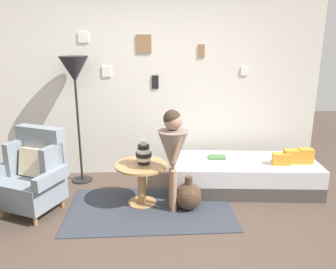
{
  "coord_description": "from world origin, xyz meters",
  "views": [
    {
      "loc": [
        -0.08,
        -2.9,
        1.96
      ],
      "look_at": [
        0.15,
        0.95,
        0.85
      ],
      "focal_mm": 36.16,
      "sensor_mm": 36.0,
      "label": 1
    }
  ],
  "objects_px": {
    "vase_striped": "(144,154)",
    "side_table": "(142,175)",
    "armchair": "(34,175)",
    "demijohn_near": "(188,196)",
    "book_on_daybed": "(217,157)",
    "floor_lamp": "(75,75)",
    "person_child": "(173,147)",
    "daybed": "(243,175)"
  },
  "relations": [
    {
      "from": "vase_striped",
      "to": "person_child",
      "type": "height_order",
      "value": "person_child"
    },
    {
      "from": "armchair",
      "to": "person_child",
      "type": "xyz_separation_m",
      "value": [
        1.6,
        -0.11,
        0.34
      ]
    },
    {
      "from": "book_on_daybed",
      "to": "person_child",
      "type": "bearing_deg",
      "value": -135.5
    },
    {
      "from": "floor_lamp",
      "to": "book_on_daybed",
      "type": "bearing_deg",
      "value": -8.88
    },
    {
      "from": "daybed",
      "to": "side_table",
      "type": "distance_m",
      "value": 1.39
    },
    {
      "from": "daybed",
      "to": "floor_lamp",
      "type": "relative_size",
      "value": 1.13
    },
    {
      "from": "armchair",
      "to": "vase_striped",
      "type": "relative_size",
      "value": 3.29
    },
    {
      "from": "vase_striped",
      "to": "person_child",
      "type": "distance_m",
      "value": 0.41
    },
    {
      "from": "book_on_daybed",
      "to": "side_table",
      "type": "bearing_deg",
      "value": -155.71
    },
    {
      "from": "side_table",
      "to": "vase_striped",
      "type": "xyz_separation_m",
      "value": [
        0.03,
        0.01,
        0.26
      ]
    },
    {
      "from": "side_table",
      "to": "person_child",
      "type": "distance_m",
      "value": 0.57
    },
    {
      "from": "floor_lamp",
      "to": "demijohn_near",
      "type": "distance_m",
      "value": 2.14
    },
    {
      "from": "vase_striped",
      "to": "side_table",
      "type": "bearing_deg",
      "value": -161.22
    },
    {
      "from": "side_table",
      "to": "daybed",
      "type": "bearing_deg",
      "value": 14.44
    },
    {
      "from": "armchair",
      "to": "person_child",
      "type": "distance_m",
      "value": 1.64
    },
    {
      "from": "daybed",
      "to": "demijohn_near",
      "type": "bearing_deg",
      "value": -147.31
    },
    {
      "from": "daybed",
      "to": "armchair",
      "type": "bearing_deg",
      "value": -170.85
    },
    {
      "from": "armchair",
      "to": "floor_lamp",
      "type": "bearing_deg",
      "value": 65.18
    },
    {
      "from": "side_table",
      "to": "book_on_daybed",
      "type": "relative_size",
      "value": 2.84
    },
    {
      "from": "book_on_daybed",
      "to": "demijohn_near",
      "type": "xyz_separation_m",
      "value": [
        -0.46,
        -0.62,
        -0.25
      ]
    },
    {
      "from": "daybed",
      "to": "vase_striped",
      "type": "relative_size",
      "value": 6.66
    },
    {
      "from": "side_table",
      "to": "person_child",
      "type": "xyz_separation_m",
      "value": [
        0.36,
        -0.18,
        0.4
      ]
    },
    {
      "from": "side_table",
      "to": "book_on_daybed",
      "type": "xyz_separation_m",
      "value": [
        1.01,
        0.45,
        0.04
      ]
    },
    {
      "from": "vase_striped",
      "to": "person_child",
      "type": "xyz_separation_m",
      "value": [
        0.33,
        -0.19,
        0.14
      ]
    },
    {
      "from": "armchair",
      "to": "demijohn_near",
      "type": "relative_size",
      "value": 2.38
    },
    {
      "from": "person_child",
      "to": "floor_lamp",
      "type": "bearing_deg",
      "value": 142.82
    },
    {
      "from": "book_on_daybed",
      "to": "vase_striped",
      "type": "bearing_deg",
      "value": -155.54
    },
    {
      "from": "vase_striped",
      "to": "daybed",
      "type": "bearing_deg",
      "value": 14.33
    },
    {
      "from": "person_child",
      "to": "daybed",
      "type": "bearing_deg",
      "value": 28.2
    },
    {
      "from": "floor_lamp",
      "to": "book_on_daybed",
      "type": "distance_m",
      "value": 2.17
    },
    {
      "from": "person_child",
      "to": "book_on_daybed",
      "type": "height_order",
      "value": "person_child"
    },
    {
      "from": "side_table",
      "to": "demijohn_near",
      "type": "bearing_deg",
      "value": -16.76
    },
    {
      "from": "armchair",
      "to": "vase_striped",
      "type": "bearing_deg",
      "value": 3.62
    },
    {
      "from": "demijohn_near",
      "to": "side_table",
      "type": "bearing_deg",
      "value": 163.24
    },
    {
      "from": "armchair",
      "to": "person_child",
      "type": "relative_size",
      "value": 0.81
    },
    {
      "from": "demijohn_near",
      "to": "book_on_daybed",
      "type": "bearing_deg",
      "value": 53.36
    },
    {
      "from": "person_child",
      "to": "demijohn_near",
      "type": "xyz_separation_m",
      "value": [
        0.18,
        0.02,
        -0.61
      ]
    },
    {
      "from": "side_table",
      "to": "book_on_daybed",
      "type": "distance_m",
      "value": 1.1
    },
    {
      "from": "vase_striped",
      "to": "demijohn_near",
      "type": "bearing_deg",
      "value": -18.73
    },
    {
      "from": "side_table",
      "to": "demijohn_near",
      "type": "height_order",
      "value": "side_table"
    },
    {
      "from": "armchair",
      "to": "daybed",
      "type": "xyz_separation_m",
      "value": [
        2.57,
        0.41,
        -0.24
      ]
    },
    {
      "from": "vase_striped",
      "to": "floor_lamp",
      "type": "bearing_deg",
      "value": 140.41
    }
  ]
}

